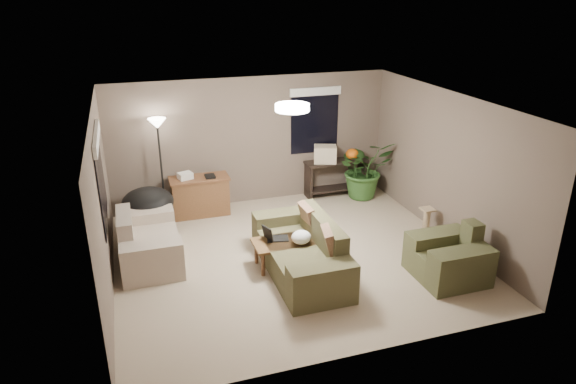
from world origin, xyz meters
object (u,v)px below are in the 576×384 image
object	(u,v)px
console_table	(336,175)
floor_lamp	(158,136)
coffee_table	(286,244)
cat_scratching_post	(426,223)
desk	(200,196)
papasan_chair	(148,207)
armchair	(449,259)
main_sofa	(303,254)
houseplant	(364,175)
loveseat	(148,244)

from	to	relation	value
console_table	floor_lamp	size ratio (longest dim) A/B	0.68
coffee_table	cat_scratching_post	world-z (taller)	cat_scratching_post
desk	papasan_chair	world-z (taller)	papasan_chair
coffee_table	cat_scratching_post	distance (m)	2.67
floor_lamp	cat_scratching_post	world-z (taller)	floor_lamp
armchair	cat_scratching_post	size ratio (longest dim) A/B	2.00
papasan_chair	desk	bearing A→B (deg)	24.18
main_sofa	papasan_chair	xyz separation A→B (m)	(-2.12, 2.15, 0.17)
houseplant	cat_scratching_post	distance (m)	1.98
cat_scratching_post	floor_lamp	bearing A→B (deg)	153.44
console_table	main_sofa	bearing A→B (deg)	-121.77
papasan_chair	houseplant	xyz separation A→B (m)	(4.32, 0.30, 0.01)
main_sofa	console_table	distance (m)	3.19
cat_scratching_post	console_table	bearing A→B (deg)	109.55
desk	console_table	distance (m)	2.83
armchair	desk	size ratio (longest dim) A/B	0.91
main_sofa	floor_lamp	world-z (taller)	floor_lamp
main_sofa	coffee_table	world-z (taller)	main_sofa
main_sofa	papasan_chair	bearing A→B (deg)	134.69
desk	cat_scratching_post	world-z (taller)	desk
main_sofa	floor_lamp	xyz separation A→B (m)	(-1.81, 2.64, 1.30)
loveseat	houseplant	size ratio (longest dim) A/B	1.31
desk	houseplant	bearing A→B (deg)	-2.32
desk	floor_lamp	xyz separation A→B (m)	(-0.66, 0.05, 1.22)
loveseat	coffee_table	distance (m)	2.18
armchair	cat_scratching_post	xyz separation A→B (m)	(0.45, 1.33, -0.08)
main_sofa	papasan_chair	world-z (taller)	main_sofa
armchair	main_sofa	bearing A→B (deg)	157.65
console_table	floor_lamp	distance (m)	3.68
cat_scratching_post	armchair	bearing A→B (deg)	-108.73
coffee_table	loveseat	bearing A→B (deg)	158.38
main_sofa	floor_lamp	bearing A→B (deg)	124.45
papasan_chair	main_sofa	bearing A→B (deg)	-45.31
main_sofa	console_table	xyz separation A→B (m)	(1.68, 2.71, 0.14)
coffee_table	houseplant	distance (m)	3.25
coffee_table	desk	bearing A→B (deg)	112.23
coffee_table	floor_lamp	world-z (taller)	floor_lamp
console_table	houseplant	size ratio (longest dim) A/B	1.06
armchair	cat_scratching_post	distance (m)	1.41
floor_lamp	cat_scratching_post	distance (m)	4.97
loveseat	armchair	size ratio (longest dim) A/B	1.60
coffee_table	houseplant	xyz separation A→B (m)	(2.39, 2.20, 0.12)
console_table	floor_lamp	bearing A→B (deg)	-178.77
coffee_table	desk	distance (m)	2.53
main_sofa	cat_scratching_post	size ratio (longest dim) A/B	4.40
desk	console_table	world-z (taller)	same
console_table	coffee_table	bearing A→B (deg)	-127.21
houseplant	armchair	bearing A→B (deg)	-93.15
floor_lamp	console_table	bearing A→B (deg)	1.23
desk	papasan_chair	xyz separation A→B (m)	(-0.97, -0.44, 0.09)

